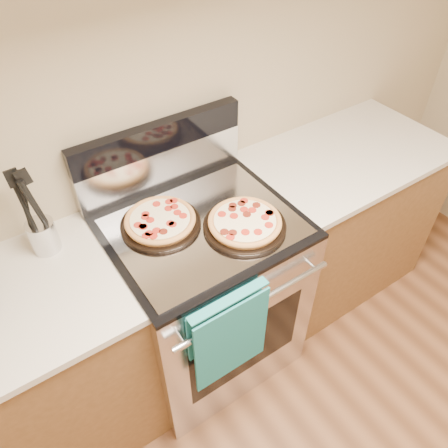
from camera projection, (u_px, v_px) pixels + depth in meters
wall_back at (148, 89)px, 1.67m from camera, size 4.00×0.00×4.00m
range_body at (204, 295)px, 2.07m from camera, size 0.76×0.68×0.90m
oven_window at (246, 347)px, 1.87m from camera, size 0.56×0.01×0.40m
cooktop at (201, 224)px, 1.76m from camera, size 0.76×0.68×0.02m
backsplash_lower at (162, 167)px, 1.88m from camera, size 0.76×0.06×0.18m
backsplash_upper at (158, 137)px, 1.77m from camera, size 0.76×0.06×0.12m
oven_handle at (255, 304)px, 1.61m from camera, size 0.70×0.03×0.03m
dish_towel at (228, 335)px, 1.63m from camera, size 0.32×0.05×0.42m
foil_sheet at (205, 226)px, 1.73m from camera, size 0.70×0.55×0.01m
cabinet_left at (14, 391)px, 1.74m from camera, size 1.00×0.62×0.88m
cabinet_right at (333, 222)px, 2.46m from camera, size 1.00×0.62×0.88m
countertop_right at (349, 155)px, 2.15m from camera, size 1.02×0.64×0.03m
pepperoni_pizza_back at (160, 221)px, 1.72m from camera, size 0.34×0.34×0.04m
pepperoni_pizza_front at (245, 223)px, 1.71m from camera, size 0.36×0.36×0.04m
utensil_crock at (43, 236)px, 1.62m from camera, size 0.12×0.12×0.13m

